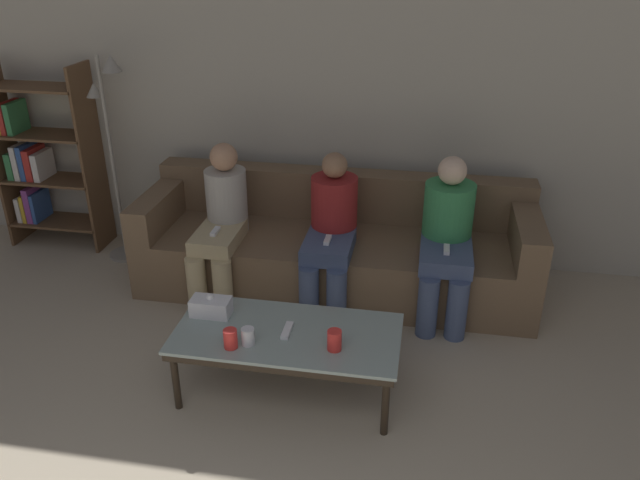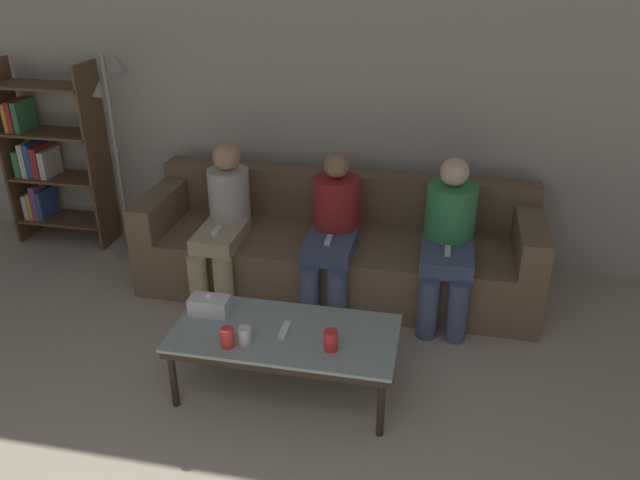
# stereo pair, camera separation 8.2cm
# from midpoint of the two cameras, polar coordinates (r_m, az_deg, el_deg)

# --- Properties ---
(wall_back) EXTENTS (12.00, 0.06, 2.60)m
(wall_back) POSITION_cam_midpoint_polar(r_m,az_deg,el_deg) (4.59, 2.10, 13.58)
(wall_back) COLOR #B7B2A3
(wall_back) RESTS_ON ground_plane
(couch) EXTENTS (2.73, 0.87, 0.76)m
(couch) POSITION_cam_midpoint_polar(r_m,az_deg,el_deg) (4.46, 0.94, -0.72)
(couch) COLOR brown
(couch) RESTS_ON ground_plane
(coffee_table) EXTENTS (1.21, 0.58, 0.39)m
(coffee_table) POSITION_cam_midpoint_polar(r_m,az_deg,el_deg) (3.39, -3.71, -8.94)
(coffee_table) COLOR #8C9E99
(coffee_table) RESTS_ON ground_plane
(cup_near_left) EXTENTS (0.07, 0.07, 0.11)m
(cup_near_left) POSITION_cam_midpoint_polar(r_m,az_deg,el_deg) (3.20, 0.58, -9.15)
(cup_near_left) COLOR red
(cup_near_left) RESTS_ON coffee_table
(cup_near_right) EXTENTS (0.07, 0.07, 0.10)m
(cup_near_right) POSITION_cam_midpoint_polar(r_m,az_deg,el_deg) (3.26, -8.92, -8.91)
(cup_near_right) COLOR red
(cup_near_right) RESTS_ON coffee_table
(cup_far_center) EXTENTS (0.07, 0.07, 0.10)m
(cup_far_center) POSITION_cam_midpoint_polar(r_m,az_deg,el_deg) (3.27, -7.33, -8.75)
(cup_far_center) COLOR silver
(cup_far_center) RESTS_ON coffee_table
(tissue_box) EXTENTS (0.22, 0.12, 0.13)m
(tissue_box) POSITION_cam_midpoint_polar(r_m,az_deg,el_deg) (3.53, -10.60, -6.01)
(tissue_box) COLOR white
(tissue_box) RESTS_ON coffee_table
(game_remote) EXTENTS (0.04, 0.15, 0.02)m
(game_remote) POSITION_cam_midpoint_polar(r_m,az_deg,el_deg) (3.36, -3.73, -8.26)
(game_remote) COLOR white
(game_remote) RESTS_ON coffee_table
(bookshelf) EXTENTS (0.77, 0.32, 1.46)m
(bookshelf) POSITION_cam_midpoint_polar(r_m,az_deg,el_deg) (5.44, -24.65, 6.60)
(bookshelf) COLOR brown
(bookshelf) RESTS_ON ground_plane
(standing_lamp) EXTENTS (0.31, 0.26, 1.56)m
(standing_lamp) POSITION_cam_midpoint_polar(r_m,az_deg,el_deg) (4.87, -18.96, 8.75)
(standing_lamp) COLOR gray
(standing_lamp) RESTS_ON ground_plane
(seated_person_left_end) EXTENTS (0.31, 0.66, 1.05)m
(seated_person_left_end) POSITION_cam_midpoint_polar(r_m,az_deg,el_deg) (4.32, -9.52, 1.84)
(seated_person_left_end) COLOR tan
(seated_person_left_end) RESTS_ON ground_plane
(seated_person_mid_left) EXTENTS (0.31, 0.67, 1.03)m
(seated_person_mid_left) POSITION_cam_midpoint_polar(r_m,az_deg,el_deg) (4.15, 0.46, 1.09)
(seated_person_mid_left) COLOR #47567A
(seated_person_mid_left) RESTS_ON ground_plane
(seated_person_mid_right) EXTENTS (0.33, 0.68, 1.04)m
(seated_person_mid_right) POSITION_cam_midpoint_polar(r_m,az_deg,el_deg) (4.10, 10.97, 0.49)
(seated_person_mid_right) COLOR #47567A
(seated_person_mid_right) RESTS_ON ground_plane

